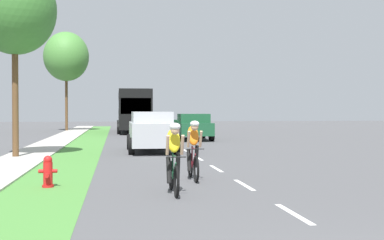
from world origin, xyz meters
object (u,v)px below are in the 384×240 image
cyclist_trailing (193,150)px  bus_black (133,109)px  fire_hydrant_red (48,172)px  pickup_dark_green (192,127)px  street_tree_near (15,10)px  street_tree_far (66,57)px  cyclist_lead (174,157)px  suv_silver (152,130)px

cyclist_trailing → bus_black: bus_black is taller
fire_hydrant_red → pickup_dark_green: bearing=71.3°
street_tree_near → street_tree_far: 25.79m
fire_hydrant_red → cyclist_lead: 3.23m
pickup_dark_green → street_tree_far: (-9.15, 15.02, 5.84)m
pickup_dark_green → bus_black: bus_black is taller
cyclist_lead → suv_silver: size_ratio=0.37×
cyclist_trailing → suv_silver: 9.38m
cyclist_lead → street_tree_near: (-5.15, 9.30, 4.93)m
street_tree_far → fire_hydrant_red: bearing=-85.2°
fire_hydrant_red → street_tree_near: 9.83m
cyclist_lead → cyclist_trailing: same height
cyclist_lead → pickup_dark_green: (3.44, 20.04, 0.02)m
cyclist_lead → pickup_dark_green: size_ratio=0.34×
cyclist_trailing → street_tree_near: 10.54m
suv_silver → bus_black: 20.57m
cyclist_trailing → street_tree_near: bearing=129.4°
pickup_dark_green → street_tree_near: size_ratio=0.68×
pickup_dark_green → street_tree_far: bearing=121.3°
street_tree_far → cyclist_lead: bearing=-80.8°
cyclist_trailing → suv_silver: bearing=92.8°
fire_hydrant_red → street_tree_far: (-2.82, 33.68, 6.30)m
cyclist_trailing → street_tree_far: (-6.46, 32.96, 5.86)m
cyclist_lead → fire_hydrant_red: bearing=154.2°
fire_hydrant_red → street_tree_far: size_ratio=0.09×
fire_hydrant_red → pickup_dark_green: (6.33, 18.65, 0.46)m
suv_silver → street_tree_near: size_ratio=0.62×
street_tree_near → bus_black: bearing=76.8°
street_tree_near → fire_hydrant_red: bearing=-74.0°
suv_silver → bus_black: bus_black is taller
fire_hydrant_red → street_tree_far: street_tree_far is taller
bus_black → street_tree_far: street_tree_far is taller
pickup_dark_green → bus_black: size_ratio=0.44×
pickup_dark_green → cyclist_trailing: bearing=-98.5°
cyclist_trailing → bus_black: (-0.59, 29.91, 1.17)m
bus_black → street_tree_far: bearing=152.5°
fire_hydrant_red → cyclist_lead: (2.88, -1.39, 0.44)m
cyclist_trailing → suv_silver: suv_silver is taller
cyclist_trailing → pickup_dark_green: size_ratio=0.34×
street_tree_far → bus_black: bearing=-27.5°
cyclist_trailing → pickup_dark_green: pickup_dark_green is taller
fire_hydrant_red → cyclist_lead: cyclist_lead is taller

